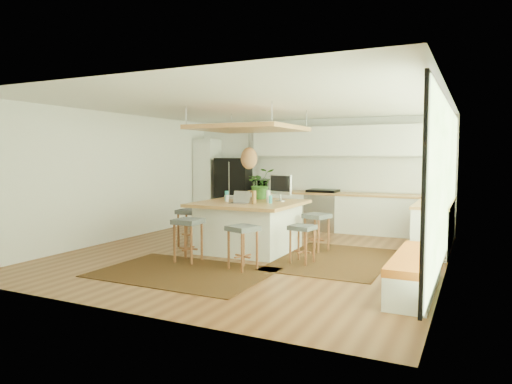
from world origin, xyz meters
The scene contains 37 objects.
floor centered at (0.00, 0.00, 0.00)m, with size 7.00×7.00×0.00m, color brown.
ceiling centered at (0.00, 0.00, 2.70)m, with size 7.00×7.00×0.00m, color white.
wall_back centered at (0.00, 3.50, 1.35)m, with size 6.50×6.50×0.00m, color white.
wall_front centered at (0.00, -3.50, 1.35)m, with size 6.50×6.50×0.00m, color white.
wall_left centered at (-3.25, 0.00, 1.35)m, with size 7.00×7.00×0.00m, color white.
wall_right centered at (3.25, 0.00, 1.35)m, with size 7.00×7.00×0.00m, color white.
window_wall centered at (3.22, 0.00, 1.40)m, with size 0.10×6.20×2.60m, color black, non-canonical shape.
pantry centered at (-2.95, 3.18, 1.12)m, with size 0.55×0.60×2.25m, color white.
back_counter_base centered at (0.55, 3.18, 0.44)m, with size 4.20×0.60×0.88m, color white.
back_counter_top centered at (0.55, 3.18, 0.90)m, with size 4.24×0.64×0.05m, color #AA703C.
backsplash centered at (0.55, 3.48, 1.35)m, with size 4.20×0.02×0.80m, color white.
upper_cabinets centered at (0.55, 3.32, 2.15)m, with size 4.20×0.34×0.70m, color white.
range centered at (0.30, 3.18, 0.50)m, with size 0.76×0.62×1.00m, color #A5A5AA, non-canonical shape.
right_counter_base centered at (2.93, 2.00, 0.44)m, with size 0.60×2.50×0.88m, color white.
right_counter_top centered at (2.93, 2.00, 0.90)m, with size 0.64×2.54×0.05m, color #AA703C.
window_bench centered at (2.95, -1.20, 0.25)m, with size 0.52×2.00×0.50m, color white, non-canonical shape.
ceiling_panel centered at (-0.30, 0.40, 2.05)m, with size 1.86×1.86×0.80m, color #AA703C, non-canonical shape.
rug_near centered at (-0.40, -1.69, 0.01)m, with size 2.60×1.80×0.01m, color black.
rug_right centered at (1.46, 0.19, 0.01)m, with size 1.80×2.60×0.01m, color black.
fridge centered at (-2.14, 3.20, 0.93)m, with size 0.87×0.68×1.74m, color black, non-canonical shape.
island centered at (-0.23, 0.26, 0.47)m, with size 1.85×1.85×0.93m, color #AA703C, non-canonical shape.
stool_near_left centered at (-0.73, -1.04, 0.35)m, with size 0.43×0.43×0.73m, color #474B4E, non-canonical shape.
stool_near_right centered at (0.35, -1.13, 0.35)m, with size 0.42×0.42×0.70m, color #474B4E, non-canonical shape.
stool_right_front centered at (1.05, -0.31, 0.35)m, with size 0.38×0.38×0.64m, color #474B4E, non-canonical shape.
stool_right_back centered at (0.94, 0.77, 0.35)m, with size 0.42×0.42×0.71m, color #474B4E, non-canonical shape.
stool_left_side centered at (-1.49, 0.14, 0.35)m, with size 0.43×0.43×0.73m, color #474B4E, non-canonical shape.
laptop centered at (-0.24, -0.12, 1.05)m, with size 0.33×0.35×0.24m, color #A5A5AA, non-canonical shape.
monitor centered at (0.25, 0.64, 1.19)m, with size 0.56×0.20×0.52m, color #A5A5AA, non-canonical shape.
microwave centered at (-1.25, 3.16, 1.10)m, with size 0.52×0.29×0.35m, color #A5A5AA.
island_plant centered at (-0.28, 0.89, 1.17)m, with size 0.55×0.61×0.48m, color #1E4C19.
island_bowl centered at (-0.87, 0.69, 0.96)m, with size 0.24×0.24×0.06m, color silver.
island_bottle_0 centered at (-0.78, 0.36, 1.03)m, with size 0.07×0.07×0.19m, color #2FAFBE.
island_bottle_1 centered at (-0.63, 0.11, 1.03)m, with size 0.07×0.07×0.19m, color white.
island_bottle_2 centered at (0.02, -0.04, 1.03)m, with size 0.07×0.07×0.19m, color brown.
island_bottle_3 centered at (0.12, 0.31, 1.03)m, with size 0.07×0.07×0.19m, color silver.
island_bottle_4 centered at (-0.43, 0.51, 1.03)m, with size 0.07×0.07×0.19m, color #52885B.
island_bottle_5 centered at (0.27, 0.16, 1.03)m, with size 0.07×0.07×0.19m, color #2FAFBE.
Camera 1 is at (3.66, -7.51, 1.79)m, focal length 32.46 mm.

